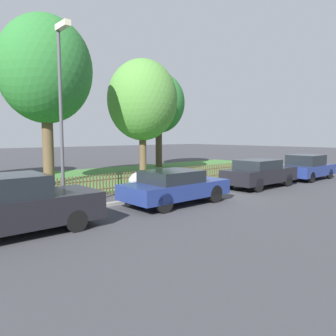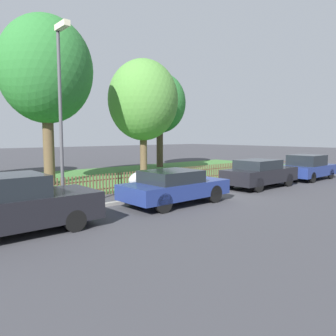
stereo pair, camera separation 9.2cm
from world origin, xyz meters
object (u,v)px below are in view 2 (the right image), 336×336
(parked_car_red_compact, at_px, (308,167))
(tree_far_left, at_px, (160,103))
(parked_car_silver_hatchback, at_px, (6,206))
(parked_car_black_saloon, at_px, (174,186))
(tree_behind_motorcycle, at_px, (46,71))
(parked_car_navy_estate, at_px, (260,173))
(tree_mid_park, at_px, (143,100))
(street_lamp, at_px, (61,97))
(covered_motorcycle, at_px, (145,179))

(parked_car_red_compact, distance_m, tree_far_left, 12.34)
(parked_car_silver_hatchback, height_order, parked_car_black_saloon, parked_car_silver_hatchback)
(tree_behind_motorcycle, height_order, tree_far_left, tree_behind_motorcycle)
(parked_car_navy_estate, xyz_separation_m, tree_behind_motorcycle, (-7.30, 7.80, 5.07))
(parked_car_navy_estate, bearing_deg, tree_mid_park, 96.55)
(parked_car_black_saloon, relative_size, parked_car_red_compact, 1.06)
(parked_car_red_compact, height_order, tree_mid_park, tree_mid_park)
(tree_far_left, relative_size, street_lamp, 1.24)
(parked_car_black_saloon, relative_size, tree_far_left, 0.55)
(parked_car_red_compact, xyz_separation_m, street_lamp, (-13.86, 1.52, 3.05))
(parked_car_black_saloon, bearing_deg, covered_motorcycle, 78.33)
(parked_car_navy_estate, bearing_deg, tree_far_left, 74.69)
(parked_car_navy_estate, distance_m, parked_car_red_compact, 4.58)
(tree_far_left, xyz_separation_m, street_lamp, (-12.28, -9.92, -1.30))
(parked_car_silver_hatchback, relative_size, parked_car_black_saloon, 1.09)
(parked_car_red_compact, relative_size, covered_motorcycle, 2.09)
(covered_motorcycle, xyz_separation_m, tree_behind_motorcycle, (-2.03, 5.56, 5.14))
(tree_mid_park, relative_size, tree_far_left, 0.99)
(tree_behind_motorcycle, xyz_separation_m, street_lamp, (-1.98, -6.42, -2.02))
(parked_car_red_compact, relative_size, tree_far_left, 0.52)
(parked_car_black_saloon, relative_size, tree_behind_motorcycle, 0.48)
(tree_behind_motorcycle, relative_size, tree_mid_park, 1.16)
(parked_car_black_saloon, xyz_separation_m, parked_car_red_compact, (10.33, 0.05, 0.04))
(tree_far_left, bearing_deg, tree_behind_motorcycle, -161.22)
(tree_behind_motorcycle, bearing_deg, parked_car_red_compact, -33.73)
(parked_car_silver_hatchback, height_order, tree_behind_motorcycle, tree_behind_motorcycle)
(parked_car_silver_hatchback, bearing_deg, tree_behind_motorcycle, 62.55)
(parked_car_silver_hatchback, relative_size, covered_motorcycle, 2.42)
(street_lamp, bearing_deg, parked_car_silver_hatchback, -143.79)
(parked_car_red_compact, height_order, street_lamp, street_lamp)
(parked_car_navy_estate, bearing_deg, tree_behind_motorcycle, 132.66)
(street_lamp, bearing_deg, tree_behind_motorcycle, 72.89)
(parked_car_navy_estate, xyz_separation_m, covered_motorcycle, (-5.27, 2.24, -0.06))
(parked_car_silver_hatchback, bearing_deg, tree_mid_park, 38.57)
(parked_car_silver_hatchback, xyz_separation_m, parked_car_black_saloon, (5.74, 0.06, -0.10))
(tree_behind_motorcycle, height_order, tree_mid_park, tree_behind_motorcycle)
(parked_car_silver_hatchback, height_order, covered_motorcycle, parked_car_silver_hatchback)
(parked_car_navy_estate, bearing_deg, street_lamp, 171.09)
(street_lamp, bearing_deg, tree_mid_park, 39.07)
(parked_car_navy_estate, xyz_separation_m, tree_mid_park, (-0.99, 8.11, 4.05))
(parked_car_black_saloon, height_order, tree_far_left, tree_far_left)
(street_lamp, bearing_deg, parked_car_black_saloon, -23.86)
(tree_mid_park, bearing_deg, covered_motorcycle, -126.10)
(parked_car_navy_estate, height_order, tree_far_left, tree_far_left)
(parked_car_black_saloon, xyz_separation_m, street_lamp, (-3.53, 1.56, 3.09))
(parked_car_silver_hatchback, bearing_deg, parked_car_navy_estate, 1.27)
(covered_motorcycle, distance_m, tree_mid_park, 8.35)
(tree_behind_motorcycle, bearing_deg, street_lamp, -107.11)
(parked_car_navy_estate, relative_size, parked_car_red_compact, 1.09)
(tree_mid_park, distance_m, tree_far_left, 5.13)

